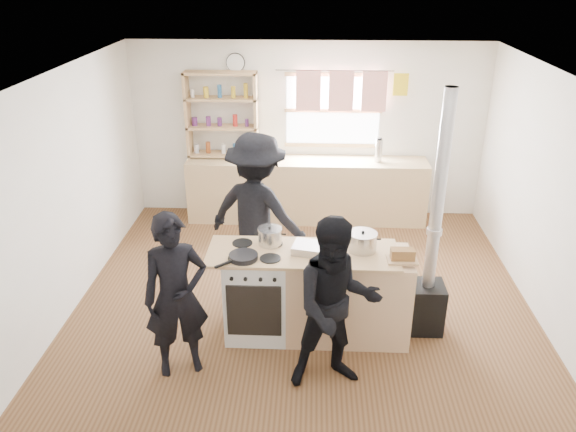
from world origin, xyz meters
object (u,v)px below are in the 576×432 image
Objects in this scene: bread_board at (402,256)px; person_near_right at (336,305)px; roast_tray at (311,248)px; cooking_island at (317,293)px; skillet_greens at (243,256)px; stockpot_counter at (362,242)px; person_far at (257,213)px; stockpot_stove at (270,236)px; person_near_left at (176,296)px; thermos at (379,151)px; flue_heater at (429,274)px.

person_near_right is (-0.63, -0.59, -0.17)m from bread_board.
person_near_right reaches higher than roast_tray.
cooking_island is 1.22× the size of person_near_right.
cooking_island is 5.19× the size of roast_tray.
skillet_greens is 1.02× the size of roast_tray.
cooking_island is 7.02× the size of stockpot_counter.
bread_board is at bearing 166.73° from person_far.
stockpot_stove is 0.79m from person_far.
person_near_right reaches higher than cooking_island.
roast_tray is 1.34m from person_near_left.
thermos is 0.18× the size of person_far.
stockpot_counter is 0.18× the size of person_near_left.
flue_heater reaches higher than stockpot_counter.
person_near_left is 0.86× the size of person_far.
thermos is 0.16× the size of cooking_island.
skillet_greens is 0.73m from person_near_left.
skillet_greens is at bearing -166.74° from cooking_island.
person_near_left is 0.98× the size of person_near_right.
stockpot_counter is (0.90, -0.09, 0.01)m from stockpot_stove.
stockpot_stove is at bearing 115.18° from person_near_right.
person_near_right is at bearing -101.19° from thermos.
thermos is 2.74m from stockpot_counter.
person_near_right is (0.23, -0.71, -0.17)m from roast_tray.
skillet_greens is at bearing -168.64° from stockpot_counter.
roast_tray is at bearing 171.42° from bread_board.
person_near_left is (-2.36, -0.73, 0.14)m from flue_heater.
stockpot_stove is 1.11m from person_near_left.
stockpot_counter is (0.43, 0.06, 0.56)m from cooking_island.
thermos reaches higher than cooking_island.
person_far is (0.57, 1.52, 0.13)m from person_near_left.
cooking_island is 0.79× the size of flue_heater.
flue_heater reaches higher than thermos.
flue_heater is (0.68, 0.06, -0.38)m from stockpot_counter.
person_far reaches higher than stockpot_counter.
cooking_island is 1.22m from person_far.
bread_board is at bearing -12.44° from stockpot_stove.
cooking_island is 6.93× the size of bread_board.
stockpot_counter is at bearing 60.00° from person_near_right.
cooking_island is 5.09× the size of skillet_greens.
stockpot_counter is at bearing -5.62° from stockpot_stove.
stockpot_counter is at bearing 11.36° from skillet_greens.
cooking_island is 0.81m from person_near_right.
person_far is at bearing 126.39° from cooking_island.
stockpot_counter is 1.39m from person_far.
bread_board is 2.10m from person_near_left.
stockpot_stove is (0.23, 0.31, 0.06)m from skillet_greens.
thermos is 0.20× the size of person_near_right.
stockpot_stove reaches higher than cooking_island.
stockpot_stove reaches higher than roast_tray.
person_near_right is at bearing -136.90° from bread_board.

